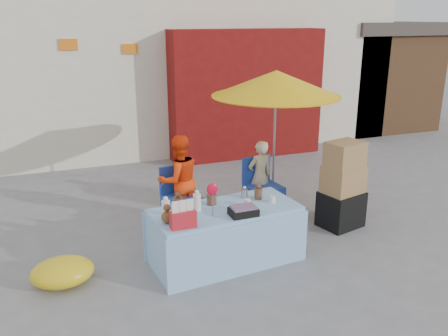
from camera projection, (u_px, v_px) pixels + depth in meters
name	position (u px, v px, depth m)	size (l,w,h in m)	color
ground	(218.00, 265.00, 5.66)	(80.00, 80.00, 0.00)	slate
backdrop	(130.00, 5.00, 11.57)	(14.00, 8.00, 7.80)	silver
market_table	(225.00, 234.00, 5.66)	(1.85, 0.99, 1.08)	#9BC8F8
chair_left	(182.00, 209.00, 6.63)	(0.54, 0.53, 0.85)	#213F9B
chair_right	(263.00, 198.00, 7.05)	(0.54, 0.53, 0.85)	#213F9B
vendor_orange	(179.00, 180.00, 6.63)	(0.63, 0.49, 1.29)	#FF3D0D
vendor_beige	(260.00, 176.00, 7.08)	(0.40, 0.26, 1.10)	#CAB88F
umbrella	(276.00, 84.00, 6.91)	(1.90, 1.90, 2.09)	gray
box_stack	(342.00, 188.00, 6.55)	(0.65, 0.58, 1.23)	black
tarp_bundle	(62.00, 272.00, 5.20)	(0.68, 0.55, 0.31)	gold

